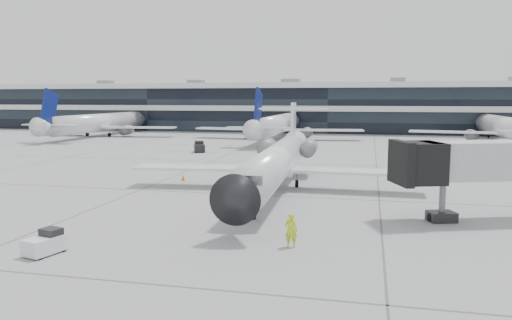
# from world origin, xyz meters

# --- Properties ---
(ground) EXTENTS (220.00, 220.00, 0.00)m
(ground) POSITION_xyz_m (0.00, 0.00, 0.00)
(ground) COLOR gray
(ground) RESTS_ON ground
(terminal) EXTENTS (170.00, 22.00, 10.00)m
(terminal) POSITION_xyz_m (0.00, 82.00, 5.00)
(terminal) COLOR black
(terminal) RESTS_ON ground
(bg_jet_left) EXTENTS (32.00, 40.00, 9.60)m
(bg_jet_left) POSITION_xyz_m (-45.00, 55.00, 0.00)
(bg_jet_left) COLOR silver
(bg_jet_left) RESTS_ON ground
(bg_jet_center) EXTENTS (32.00, 40.00, 9.60)m
(bg_jet_center) POSITION_xyz_m (-8.00, 55.00, 0.00)
(bg_jet_center) COLOR silver
(bg_jet_center) RESTS_ON ground
(bg_jet_right) EXTENTS (32.00, 40.00, 9.60)m
(bg_jet_right) POSITION_xyz_m (32.00, 55.00, 0.00)
(bg_jet_right) COLOR silver
(bg_jet_right) RESTS_ON ground
(regional_jet) EXTENTS (25.50, 31.80, 7.35)m
(regional_jet) POSITION_xyz_m (1.45, 3.01, 2.51)
(regional_jet) COLOR white
(regional_jet) RESTS_ON ground
(ramp_worker) EXTENTS (0.68, 0.46, 1.84)m
(ramp_worker) POSITION_xyz_m (5.23, -13.38, 0.92)
(ramp_worker) COLOR #C2DB17
(ramp_worker) RESTS_ON ground
(baggage_tug) EXTENTS (1.61, 2.19, 1.25)m
(baggage_tug) POSITION_xyz_m (-6.72, -17.35, 0.56)
(baggage_tug) COLOR silver
(baggage_tug) RESTS_ON ground
(traffic_cone) EXTENTS (0.49, 0.49, 0.60)m
(traffic_cone) POSITION_xyz_m (-8.18, 5.51, 0.28)
(traffic_cone) COLOR orange
(traffic_cone) RESTS_ON ground
(far_tug) EXTENTS (2.33, 2.86, 1.58)m
(far_tug) POSITION_xyz_m (-15.02, 29.68, 0.71)
(far_tug) COLOR black
(far_tug) RESTS_ON ground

